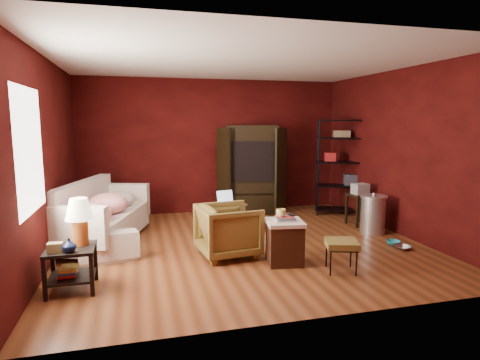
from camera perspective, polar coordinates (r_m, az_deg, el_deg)
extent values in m
cube|color=brown|center=(6.40, 0.45, -9.24)|extent=(5.50, 5.00, 0.02)
cube|color=white|center=(6.17, 0.49, 16.61)|extent=(5.50, 5.00, 0.02)
cube|color=#430B09|center=(8.57, -3.89, 4.81)|extent=(5.50, 0.02, 2.80)
cube|color=#430B09|center=(3.77, 10.38, 0.27)|extent=(5.50, 0.02, 2.80)
cube|color=#430B09|center=(6.03, -25.78, 2.55)|extent=(0.02, 5.00, 2.80)
cube|color=#430B09|center=(7.34, 21.82, 3.65)|extent=(0.02, 5.00, 2.80)
cube|color=white|center=(5.04, -27.76, 3.73)|extent=(0.02, 1.20, 1.40)
imported|color=beige|center=(6.69, -18.96, -5.24)|extent=(0.92, 2.13, 0.81)
imported|color=black|center=(5.78, -1.67, -6.82)|extent=(0.84, 0.89, 0.82)
imported|color=#ABACB2|center=(6.61, 22.24, -8.18)|extent=(0.24, 0.10, 0.23)
imported|color=teal|center=(6.79, 21.03, -7.75)|extent=(0.22, 0.13, 0.21)
imported|color=#0B153A|center=(4.81, -23.14, -8.58)|extent=(0.17, 0.17, 0.15)
imported|color=#E6D270|center=(5.39, 5.86, -4.52)|extent=(0.16, 0.14, 0.13)
cube|color=black|center=(5.00, -22.98, -9.04)|extent=(0.53, 0.53, 0.04)
cube|color=black|center=(5.10, -22.77, -12.55)|extent=(0.50, 0.50, 0.03)
cube|color=black|center=(4.89, -26.04, -12.56)|extent=(0.04, 0.04, 0.49)
cube|color=black|center=(4.82, -20.33, -12.53)|extent=(0.04, 0.04, 0.49)
cube|color=black|center=(5.33, -25.06, -10.77)|extent=(0.04, 0.04, 0.49)
cube|color=black|center=(5.27, -19.86, -10.71)|extent=(0.04, 0.04, 0.49)
cylinder|color=#CB6625|center=(5.02, -21.74, -6.89)|extent=(0.18, 0.18, 0.30)
cone|color=#F2E5C6|center=(4.96, -21.91, -3.83)|extent=(0.32, 0.32, 0.25)
cube|color=olive|center=(4.87, -24.80, -8.71)|extent=(0.16, 0.11, 0.11)
cube|color=red|center=(5.09, -23.30, -12.14)|extent=(0.20, 0.25, 0.03)
cube|color=#3179C6|center=(5.08, -23.22, -11.81)|extent=(0.20, 0.25, 0.03)
cube|color=#DFC94A|center=(5.07, -23.14, -11.48)|extent=(0.20, 0.25, 0.03)
cube|color=beige|center=(6.74, -18.55, -6.12)|extent=(1.38, 2.13, 0.41)
cube|color=beige|center=(6.82, -21.50, -3.69)|extent=(0.77, 1.94, 0.83)
cube|color=beige|center=(5.81, -22.21, -6.28)|extent=(0.85, 0.43, 0.57)
cube|color=beige|center=(7.59, -15.92, -2.65)|extent=(0.85, 0.43, 0.57)
ellipsoid|color=red|center=(6.13, -20.18, -4.42)|extent=(0.68, 0.68, 0.29)
ellipsoid|color=red|center=(6.64, -18.27, -3.20)|extent=(0.75, 0.75, 0.33)
ellipsoid|color=beige|center=(7.13, -16.76, -2.71)|extent=(0.62, 0.62, 0.27)
cube|color=#3C1B0D|center=(5.55, 6.34, -9.00)|extent=(0.52, 0.52, 0.54)
cube|color=beige|center=(5.47, 6.39, -6.03)|extent=(0.55, 0.55, 0.05)
cube|color=beige|center=(5.46, 6.40, -5.66)|extent=(0.29, 0.24, 0.02)
cube|color=teal|center=(5.46, 6.40, -5.44)|extent=(0.26, 0.21, 0.02)
cube|color=#B9454C|center=(5.45, 6.40, -5.21)|extent=(0.28, 0.24, 0.02)
cube|color=black|center=(5.49, 7.17, -4.90)|extent=(0.08, 0.17, 0.02)
cube|color=black|center=(5.36, 14.24, -8.75)|extent=(0.50, 0.50, 0.08)
cube|color=black|center=(5.37, 14.23, -9.26)|extent=(0.45, 0.45, 0.02)
cylinder|color=black|center=(5.24, 12.76, -11.44)|extent=(0.03, 0.03, 0.33)
cylinder|color=black|center=(5.31, 16.24, -11.32)|extent=(0.03, 0.03, 0.33)
cylinder|color=black|center=(5.54, 12.19, -10.33)|extent=(0.03, 0.03, 0.33)
cylinder|color=black|center=(5.60, 15.47, -10.24)|extent=(0.03, 0.03, 0.33)
cylinder|color=white|center=(6.68, 2.07, -8.35)|extent=(1.83, 1.83, 0.01)
cube|color=#551B16|center=(7.51, 3.34, -6.39)|extent=(1.31, 1.15, 0.01)
cube|color=brown|center=(7.08, -1.70, -3.51)|extent=(0.64, 0.52, 0.03)
cylinder|color=brown|center=(6.89, -2.93, -5.85)|extent=(0.04, 0.04, 0.47)
cylinder|color=brown|center=(7.11, 0.66, -5.40)|extent=(0.04, 0.04, 0.47)
cylinder|color=brown|center=(7.17, -4.02, -5.30)|extent=(0.04, 0.04, 0.47)
cylinder|color=brown|center=(7.38, -0.55, -4.89)|extent=(0.04, 0.04, 0.47)
cube|color=silver|center=(7.10, -1.81, -3.29)|extent=(0.34, 0.27, 0.02)
cube|color=silver|center=(7.17, -2.18, -2.32)|extent=(0.31, 0.13, 0.20)
cube|color=beige|center=(6.95, -2.19, -3.61)|extent=(0.30, 0.34, 0.00)
cube|color=beige|center=(7.06, -0.44, -3.40)|extent=(0.22, 0.29, 0.00)
cube|color=black|center=(8.45, 1.64, 1.52)|extent=(1.17, 0.80, 1.84)
cube|color=black|center=(8.33, 1.69, 2.77)|extent=(0.95, 0.62, 0.83)
cube|color=black|center=(8.17, -2.33, 1.28)|extent=(0.21, 0.42, 1.75)
cube|color=black|center=(8.24, 5.80, 1.31)|extent=(0.36, 0.33, 1.75)
cube|color=#303235|center=(8.39, 1.66, 2.14)|extent=(0.69, 0.61, 0.50)
cube|color=black|center=(8.15, 1.77, 1.96)|extent=(0.48, 0.12, 0.39)
cube|color=black|center=(8.47, 1.65, -1.78)|extent=(0.96, 0.67, 0.05)
cylinder|color=black|center=(8.29, 11.10, 1.66)|extent=(0.03, 0.03, 1.97)
cylinder|color=black|center=(8.40, 17.35, 1.53)|extent=(0.03, 0.03, 1.97)
cylinder|color=black|center=(8.68, 10.92, 1.96)|extent=(0.03, 0.03, 1.97)
cylinder|color=black|center=(8.79, 16.90, 1.83)|extent=(0.03, 0.03, 1.97)
cube|color=black|center=(8.67, 13.88, -4.00)|extent=(1.05, 0.74, 0.03)
cube|color=black|center=(8.58, 14.00, -0.79)|extent=(1.05, 0.74, 0.03)
cube|color=black|center=(8.52, 14.11, 2.48)|extent=(1.05, 0.74, 0.03)
cube|color=black|center=(8.48, 14.23, 5.79)|extent=(1.05, 0.74, 0.03)
cube|color=black|center=(8.48, 14.32, 8.22)|extent=(1.05, 0.74, 0.03)
cube|color=maroon|center=(8.48, 12.67, 3.25)|extent=(0.30, 0.33, 0.17)
cube|color=#31323E|center=(8.59, 15.47, 0.05)|extent=(0.35, 0.35, 0.22)
cube|color=#7C634A|center=(8.48, 14.25, 6.38)|extent=(0.39, 0.32, 0.13)
cube|color=black|center=(7.77, 16.69, -2.07)|extent=(0.43, 0.43, 0.04)
cube|color=black|center=(7.60, 16.36, -4.47)|extent=(0.04, 0.04, 0.57)
cube|color=black|center=(7.80, 18.32, -4.23)|extent=(0.04, 0.04, 0.57)
cube|color=black|center=(7.86, 14.90, -3.99)|extent=(0.04, 0.04, 0.57)
cube|color=black|center=(8.05, 16.83, -3.78)|extent=(0.04, 0.04, 0.57)
cube|color=#B9B8BD|center=(7.75, 16.73, -1.21)|extent=(0.30, 0.24, 0.20)
cylinder|color=silver|center=(7.32, 18.38, -4.83)|extent=(0.51, 0.51, 0.62)
cylinder|color=silver|center=(7.25, 18.50, -2.27)|extent=(0.57, 0.57, 0.04)
sphere|color=silver|center=(7.24, 18.51, -1.95)|extent=(0.08, 0.08, 0.06)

